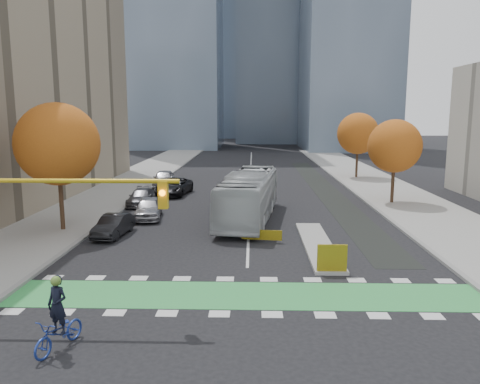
# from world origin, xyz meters

# --- Properties ---
(ground) EXTENTS (300.00, 300.00, 0.00)m
(ground) POSITION_xyz_m (0.00, 0.00, 0.00)
(ground) COLOR black
(ground) RESTS_ON ground
(sidewalk_west) EXTENTS (7.00, 120.00, 0.15)m
(sidewalk_west) POSITION_xyz_m (-13.50, 20.00, 0.07)
(sidewalk_west) COLOR gray
(sidewalk_west) RESTS_ON ground
(sidewalk_east) EXTENTS (7.00, 120.00, 0.15)m
(sidewalk_east) POSITION_xyz_m (13.50, 20.00, 0.07)
(sidewalk_east) COLOR gray
(sidewalk_east) RESTS_ON ground
(curb_west) EXTENTS (0.30, 120.00, 0.16)m
(curb_west) POSITION_xyz_m (-10.00, 20.00, 0.07)
(curb_west) COLOR gray
(curb_west) RESTS_ON ground
(curb_east) EXTENTS (0.30, 120.00, 0.16)m
(curb_east) POSITION_xyz_m (10.00, 20.00, 0.07)
(curb_east) COLOR gray
(curb_east) RESTS_ON ground
(bike_crossing) EXTENTS (20.00, 3.00, 0.01)m
(bike_crossing) POSITION_xyz_m (0.00, 1.50, 0.01)
(bike_crossing) COLOR green
(bike_crossing) RESTS_ON ground
(centre_line) EXTENTS (0.15, 70.00, 0.01)m
(centre_line) POSITION_xyz_m (0.00, 40.00, 0.01)
(centre_line) COLOR silver
(centre_line) RESTS_ON ground
(bike_lane_paint) EXTENTS (2.50, 50.00, 0.01)m
(bike_lane_paint) POSITION_xyz_m (7.50, 30.00, 0.01)
(bike_lane_paint) COLOR black
(bike_lane_paint) RESTS_ON ground
(median_island) EXTENTS (1.60, 10.00, 0.16)m
(median_island) POSITION_xyz_m (4.00, 9.00, 0.08)
(median_island) COLOR gray
(median_island) RESTS_ON ground
(hazard_board) EXTENTS (1.40, 0.12, 1.30)m
(hazard_board) POSITION_xyz_m (4.00, 4.20, 0.80)
(hazard_board) COLOR yellow
(hazard_board) RESTS_ON median_island
(tower_ne) EXTENTS (18.00, 24.00, 60.00)m
(tower_ne) POSITION_xyz_m (20.00, 85.00, 30.00)
(tower_ne) COLOR #47566B
(tower_ne) RESTS_ON ground
(tower_far) EXTENTS (26.00, 26.00, 80.00)m
(tower_far) POSITION_xyz_m (-4.00, 140.00, 40.00)
(tower_far) COLOR #47566B
(tower_far) RESTS_ON ground
(tree_west) EXTENTS (5.20, 5.20, 8.22)m
(tree_west) POSITION_xyz_m (-12.00, 12.00, 5.62)
(tree_west) COLOR #332114
(tree_west) RESTS_ON ground
(tree_east_near) EXTENTS (4.40, 4.40, 7.08)m
(tree_east_near) POSITION_xyz_m (12.00, 22.00, 4.86)
(tree_east_near) COLOR #332114
(tree_east_near) RESTS_ON ground
(tree_east_far) EXTENTS (4.80, 4.80, 7.65)m
(tree_east_far) POSITION_xyz_m (12.50, 38.00, 5.24)
(tree_east_far) COLOR #332114
(tree_east_far) RESTS_ON ground
(traffic_signal_west) EXTENTS (8.53, 0.56, 5.20)m
(traffic_signal_west) POSITION_xyz_m (-7.93, -0.51, 4.03)
(traffic_signal_west) COLOR #BF9914
(traffic_signal_west) RESTS_ON ground
(cyclist) EXTENTS (1.40, 2.27, 2.47)m
(cyclist) POSITION_xyz_m (-5.94, -3.23, 0.82)
(cyclist) COLOR #203795
(cyclist) RESTS_ON ground
(bus) EXTENTS (4.54, 12.75, 3.48)m
(bus) POSITION_xyz_m (-0.00, 15.66, 1.74)
(bus) COLOR #B1B7BA
(bus) RESTS_ON ground
(parked_car_a) EXTENTS (2.37, 4.69, 1.53)m
(parked_car_a) POSITION_xyz_m (-7.30, 15.91, 0.77)
(parked_car_a) COLOR #ABAAB0
(parked_car_a) RESTS_ON ground
(parked_car_b) EXTENTS (1.79, 4.16, 1.33)m
(parked_car_b) POSITION_xyz_m (-8.37, 10.91, 0.67)
(parked_car_b) COLOR black
(parked_car_b) RESTS_ON ground
(parked_car_c) EXTENTS (1.98, 4.61, 1.32)m
(parked_car_c) POSITION_xyz_m (-9.00, 20.91, 0.66)
(parked_car_c) COLOR #4E4D52
(parked_car_c) RESTS_ON ground
(parked_car_d) EXTENTS (3.26, 5.85, 1.55)m
(parked_car_d) POSITION_xyz_m (-7.14, 25.91, 0.77)
(parked_car_d) COLOR black
(parked_car_d) RESTS_ON ground
(parked_car_e) EXTENTS (2.38, 5.17, 1.72)m
(parked_car_e) POSITION_xyz_m (-9.00, 30.91, 0.86)
(parked_car_e) COLOR #A6A6AB
(parked_car_e) RESTS_ON ground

